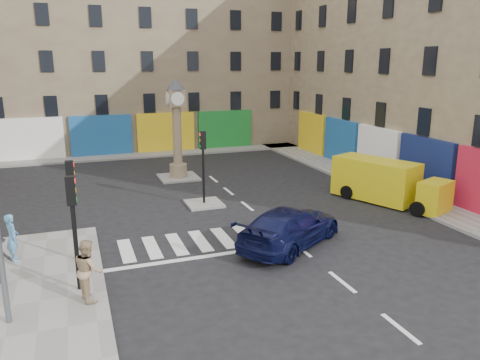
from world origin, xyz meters
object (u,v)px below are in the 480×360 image
yellow_van (385,182)px  traffic_light_left_far (72,195)px  traffic_light_left_near (73,215)px  pedestrian_tan (88,270)px  navy_sedan (290,227)px  clock_pillar (177,122)px  pedestrian_blue (12,238)px  traffic_light_island (203,156)px

yellow_van → traffic_light_left_far: bearing=167.2°
traffic_light_left_near → traffic_light_left_far: same height
yellow_van → pedestrian_tan: 16.10m
navy_sedan → clock_pillar: bearing=-25.1°
traffic_light_left_near → traffic_light_left_far: bearing=90.0°
navy_sedan → pedestrian_blue: bearing=47.0°
traffic_light_left_near → yellow_van: traffic_light_left_near is taller
traffic_light_left_far → clock_pillar: clock_pillar is taller
traffic_light_left_near → traffic_light_island: (6.30, 7.80, -0.03)m
navy_sedan → yellow_van: 8.16m
yellow_van → navy_sedan: bearing=-175.6°
traffic_light_island → pedestrian_blue: bearing=-151.1°
traffic_light_left_far → pedestrian_blue: traffic_light_left_far is taller
clock_pillar → navy_sedan: size_ratio=1.14×
traffic_light_left_far → navy_sedan: 8.33m
traffic_light_island → pedestrian_blue: size_ratio=2.10×
traffic_light_left_near → navy_sedan: size_ratio=0.69×
traffic_light_left_near → navy_sedan: (8.06, 1.34, -1.84)m
yellow_van → pedestrian_blue: 17.58m
traffic_light_left_near → navy_sedan: traffic_light_left_near is taller
pedestrian_tan → traffic_light_island: bearing=-47.5°
traffic_light_left_near → traffic_light_island: size_ratio=1.00×
traffic_light_left_far → navy_sedan: bearing=-7.5°
traffic_light_left_far → pedestrian_tan: traffic_light_left_far is taller
traffic_light_island → yellow_van: (9.02, -2.78, -1.51)m
pedestrian_tan → traffic_light_left_near: bearing=8.7°
navy_sedan → pedestrian_tan: pedestrian_tan is taller
navy_sedan → pedestrian_blue: 10.37m
pedestrian_blue → traffic_light_island: bearing=-74.2°
traffic_light_island → yellow_van: traffic_light_island is taller
traffic_light_left_far → traffic_light_island: size_ratio=1.00×
traffic_light_left_near → clock_pillar: size_ratio=0.61×
yellow_van → clock_pillar: bearing=113.3°
clock_pillar → pedestrian_blue: (-8.46, -10.67, -2.52)m
traffic_light_left_far → yellow_van: traffic_light_left_far is taller
pedestrian_blue → pedestrian_tan: (2.46, -3.90, 0.07)m
traffic_light_left_near → traffic_light_island: bearing=51.1°
traffic_light_left_near → clock_pillar: 15.19m
traffic_light_island → navy_sedan: size_ratio=0.69×
traffic_light_left_near → clock_pillar: (6.30, 13.80, 0.93)m
traffic_light_island → clock_pillar: (0.00, 6.00, 0.96)m
traffic_light_left_near → navy_sedan: 8.37m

